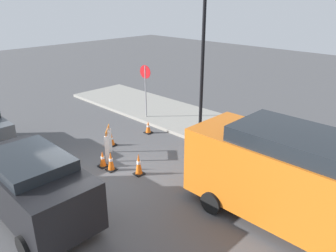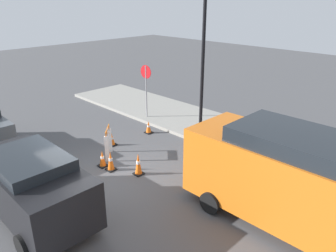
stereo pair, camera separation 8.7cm
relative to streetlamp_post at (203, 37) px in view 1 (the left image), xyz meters
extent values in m
plane|color=#4C4C4F|center=(0.08, -5.03, -3.98)|extent=(60.00, 60.00, 0.00)
cube|color=gray|center=(0.08, 1.12, -3.92)|extent=(18.00, 3.29, 0.14)
cylinder|color=black|center=(0.00, 0.00, -3.73)|extent=(0.29, 0.29, 0.24)
cylinder|color=black|center=(0.00, 0.00, -1.01)|extent=(0.13, 0.13, 5.67)
cylinder|color=gray|center=(-3.16, -0.08, -2.66)|extent=(0.06, 0.06, 2.38)
cylinder|color=red|center=(-3.16, -0.08, -1.74)|extent=(0.60, 0.09, 0.60)
cube|color=white|center=(1.27, -0.99, -3.55)|extent=(0.11, 0.14, 0.86)
cube|color=white|center=(0.61, -0.66, -3.55)|extent=(0.11, 0.14, 0.86)
cube|color=orange|center=(0.94, -0.82, -3.05)|extent=(0.72, 0.38, 0.15)
cube|color=white|center=(0.94, -0.82, -3.05)|extent=(0.23, 0.13, 0.14)
cube|color=white|center=(-1.51, -3.35, -3.51)|extent=(0.13, 0.14, 0.95)
cube|color=white|center=(-0.96, -3.86, -3.51)|extent=(0.13, 0.14, 0.95)
cube|color=orange|center=(-1.23, -3.61, -2.96)|extent=(0.60, 0.57, 0.15)
cube|color=white|center=(-1.23, -3.61, -2.96)|extent=(0.20, 0.19, 0.14)
cube|color=black|center=(0.49, -3.68, -3.96)|extent=(0.30, 0.30, 0.04)
cone|color=orange|center=(0.49, -3.68, -3.59)|extent=(0.22, 0.23, 0.71)
cylinder|color=white|center=(0.49, -3.68, -3.55)|extent=(0.13, 0.13, 0.10)
cube|color=black|center=(-1.86, -1.14, -3.96)|extent=(0.30, 0.30, 0.04)
cone|color=orange|center=(-1.86, -1.14, -3.70)|extent=(0.22, 0.22, 0.49)
cylinder|color=white|center=(-1.86, -1.14, -3.67)|extent=(0.13, 0.13, 0.07)
cube|color=black|center=(0.27, -0.85, -3.96)|extent=(0.30, 0.30, 0.04)
cone|color=orange|center=(0.27, -0.85, -3.64)|extent=(0.22, 0.22, 0.62)
cylinder|color=white|center=(0.27, -0.85, -3.61)|extent=(0.13, 0.13, 0.09)
cube|color=black|center=(-1.95, -2.96, -3.96)|extent=(0.30, 0.30, 0.04)
cone|color=orange|center=(-1.95, -2.96, -3.71)|extent=(0.22, 0.22, 0.46)
cylinder|color=white|center=(-1.95, -2.96, -3.69)|extent=(0.13, 0.13, 0.06)
cube|color=black|center=(-0.37, -4.14, -3.96)|extent=(0.30, 0.30, 0.04)
cone|color=orange|center=(-0.37, -4.14, -3.63)|extent=(0.23, 0.23, 0.63)
cylinder|color=white|center=(-0.37, -4.14, -3.60)|extent=(0.13, 0.13, 0.09)
cube|color=black|center=(-0.77, -4.19, -3.96)|extent=(0.30, 0.30, 0.04)
cone|color=orange|center=(-0.77, -4.19, -3.67)|extent=(0.23, 0.23, 0.54)
cylinder|color=white|center=(-0.77, -4.19, -3.65)|extent=(0.13, 0.13, 0.08)
cylinder|color=#33333D|center=(2.15, -1.31, -3.56)|extent=(0.30, 0.30, 0.85)
cylinder|color=orange|center=(2.15, -1.31, -2.77)|extent=(0.41, 0.41, 0.71)
sphere|color=#DBAD89|center=(2.15, -1.31, -2.32)|extent=(0.27, 0.27, 0.21)
cylinder|color=black|center=(-3.48, -6.13, -3.68)|extent=(0.60, 0.18, 0.60)
cube|color=black|center=(0.29, -6.97, -3.08)|extent=(3.94, 1.68, 1.22)
cube|color=#1E2328|center=(0.29, -6.97, -2.47)|extent=(2.17, 1.55, 0.55)
cylinder|color=black|center=(1.51, -6.13, -3.68)|extent=(0.60, 0.18, 0.60)
cylinder|color=black|center=(1.51, -7.81, -3.68)|extent=(0.60, 0.18, 0.60)
cylinder|color=black|center=(-0.93, -6.13, -3.68)|extent=(0.60, 0.18, 0.60)
cube|color=#D16619|center=(5.00, -2.68, -2.77)|extent=(5.22, 1.93, 1.82)
cube|color=#1E2328|center=(5.00, -2.68, -1.86)|extent=(2.87, 1.78, 0.76)
cylinder|color=black|center=(3.38, -1.71, -3.68)|extent=(0.60, 0.18, 0.60)
cylinder|color=black|center=(3.38, -3.64, -3.68)|extent=(0.60, 0.18, 0.60)
camera|label=1|loc=(7.67, -9.64, 1.38)|focal=35.00mm
camera|label=2|loc=(7.73, -9.58, 1.38)|focal=35.00mm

